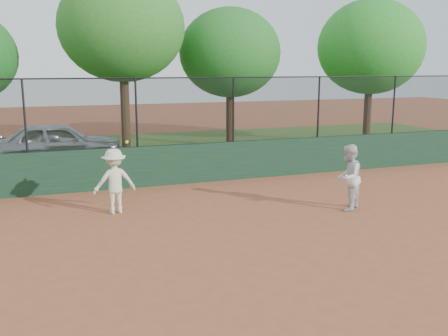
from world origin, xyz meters
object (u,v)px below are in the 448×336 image
object	(u,v)px
player_main	(115,181)
tree_3	(230,53)
tree_4	(371,47)
player_second	(348,177)
parked_car	(59,143)
tree_2	(122,27)

from	to	relation	value
player_main	tree_3	distance (m)	11.38
tree_3	tree_4	world-z (taller)	tree_4
player_second	tree_3	size ratio (longest dim) A/B	0.27
player_second	player_main	xyz separation A→B (m)	(-5.46, 1.69, -0.03)
tree_3	tree_4	bearing A→B (deg)	-13.45
player_second	parked_car	bearing A→B (deg)	-94.16
tree_3	tree_2	bearing A→B (deg)	-170.48
parked_car	tree_2	bearing A→B (deg)	-68.50
player_main	tree_3	xyz separation A→B (m)	(6.34, 8.86, 3.30)
player_second	tree_4	size ratio (longest dim) A/B	0.25
tree_3	parked_car	bearing A→B (deg)	-166.54
tree_2	tree_4	xyz separation A→B (m)	(10.94, -0.68, -0.62)
player_second	player_main	distance (m)	5.71
player_second	player_main	size ratio (longest dim) A/B	0.91
tree_4	tree_2	bearing A→B (deg)	176.43
player_main	player_second	bearing A→B (deg)	-17.24
tree_4	parked_car	bearing A→B (deg)	-178.80
parked_car	player_main	world-z (taller)	player_main
tree_2	parked_car	bearing A→B (deg)	-159.69
parked_car	player_second	size ratio (longest dim) A/B	2.77
parked_car	player_second	bearing A→B (deg)	-142.42
tree_2	tree_4	distance (m)	10.98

